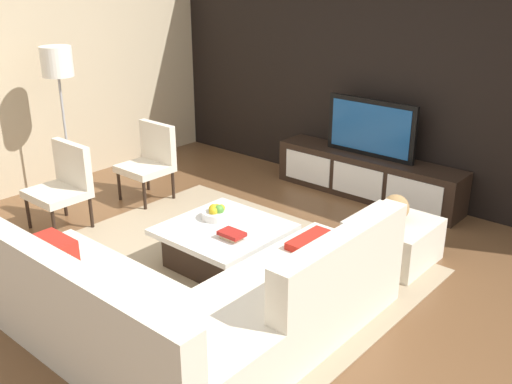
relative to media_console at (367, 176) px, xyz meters
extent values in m
plane|color=brown|center=(0.00, -2.40, -0.25)|extent=(14.00, 14.00, 0.00)
cube|color=black|center=(0.00, 0.30, 1.15)|extent=(6.40, 0.12, 2.80)
cube|color=#C6B28E|center=(-3.20, -2.20, 1.15)|extent=(0.12, 5.20, 2.80)
cube|color=tan|center=(-0.10, -2.40, -0.24)|extent=(3.27, 2.72, 0.01)
cube|color=black|center=(0.00, 0.00, 0.00)|extent=(2.27, 0.44, 0.50)
cube|color=white|center=(-0.69, -0.22, 0.00)|extent=(0.64, 0.01, 0.35)
cube|color=white|center=(0.00, -0.22, 0.00)|extent=(0.64, 0.01, 0.35)
cube|color=white|center=(0.69, -0.22, 0.00)|extent=(0.64, 0.01, 0.35)
cube|color=black|center=(0.00, 0.00, 0.58)|extent=(1.10, 0.05, 0.65)
cube|color=#194C8C|center=(0.00, -0.03, 0.58)|extent=(0.99, 0.01, 0.55)
cube|color=beige|center=(0.20, -3.70, -0.03)|extent=(2.34, 0.85, 0.44)
cube|color=beige|center=(0.20, -4.03, 0.39)|extent=(2.34, 0.18, 0.40)
cube|color=beige|center=(0.95, -2.53, -0.03)|extent=(0.85, 1.48, 0.44)
cube|color=beige|center=(1.28, -2.53, 0.39)|extent=(0.18, 1.48, 0.40)
cube|color=red|center=(-0.50, -3.70, 0.30)|extent=(0.36, 0.20, 0.22)
cube|color=red|center=(0.95, -2.16, 0.22)|extent=(0.60, 0.44, 0.06)
cube|color=black|center=(-0.10, -2.30, -0.08)|extent=(0.78, 0.79, 0.33)
cube|color=white|center=(-0.10, -2.30, 0.10)|extent=(0.98, 0.98, 0.05)
cylinder|color=black|center=(-2.17, -3.04, -0.06)|extent=(0.04, 0.04, 0.38)
cylinder|color=black|center=(-1.68, -3.04, -0.06)|extent=(0.04, 0.04, 0.38)
cylinder|color=black|center=(-2.17, -2.61, -0.06)|extent=(0.04, 0.04, 0.38)
cylinder|color=black|center=(-1.68, -2.61, -0.06)|extent=(0.04, 0.04, 0.38)
cube|color=beige|center=(-1.93, -2.83, 0.13)|extent=(0.57, 0.50, 0.08)
cube|color=beige|center=(-1.93, -2.61, 0.40)|extent=(0.57, 0.08, 0.45)
cylinder|color=#A5A5AA|center=(-2.57, -2.27, -0.24)|extent=(0.28, 0.28, 0.02)
cylinder|color=#A5A5AA|center=(-2.57, -2.27, 0.47)|extent=(0.03, 0.03, 1.39)
cylinder|color=white|center=(-2.57, -2.27, 1.32)|extent=(0.34, 0.34, 0.32)
cube|color=beige|center=(0.99, -1.22, -0.05)|extent=(0.70, 0.70, 0.40)
cylinder|color=silver|center=(-0.28, -2.20, 0.17)|extent=(0.28, 0.28, 0.07)
sphere|color=#4C8C33|center=(-0.25, -2.20, 0.22)|extent=(0.09, 0.09, 0.09)
sphere|color=gold|center=(-0.27, -2.15, 0.21)|extent=(0.07, 0.07, 0.07)
sphere|color=gold|center=(-0.30, -2.18, 0.22)|extent=(0.08, 0.08, 0.08)
sphere|color=gold|center=(-0.30, -2.22, 0.22)|extent=(0.09, 0.09, 0.09)
sphere|color=gold|center=(-0.27, -2.25, 0.22)|extent=(0.08, 0.08, 0.08)
cylinder|color=black|center=(-2.10, -1.96, -0.06)|extent=(0.04, 0.04, 0.38)
cylinder|color=black|center=(-1.64, -1.96, -0.06)|extent=(0.04, 0.04, 0.38)
cylinder|color=black|center=(-2.10, -1.54, -0.06)|extent=(0.04, 0.04, 0.38)
cylinder|color=black|center=(-1.64, -1.54, -0.06)|extent=(0.04, 0.04, 0.38)
cube|color=beige|center=(-1.87, -1.75, 0.13)|extent=(0.53, 0.50, 0.08)
cube|color=beige|center=(-1.87, -1.54, 0.40)|extent=(0.53, 0.08, 0.45)
sphere|color=#AD8451|center=(0.99, -1.22, 0.27)|extent=(0.24, 0.24, 0.24)
cube|color=#CCB78C|center=(0.11, -2.42, 0.15)|extent=(0.17, 0.11, 0.03)
cube|color=maroon|center=(0.12, -2.42, 0.18)|extent=(0.22, 0.15, 0.03)
camera|label=1|loc=(3.18, -5.65, 2.31)|focal=40.87mm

